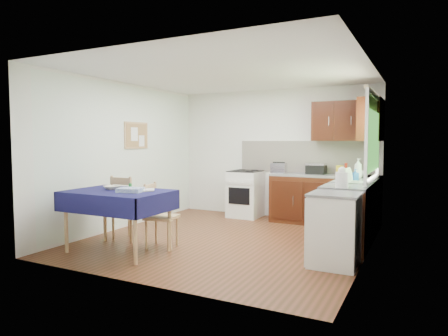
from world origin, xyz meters
The scene contains 33 objects.
floor centered at (0.00, 0.00, 0.00)m, with size 4.20×4.20×0.00m, color #492B13.
ceiling centered at (0.00, 0.00, 2.50)m, with size 4.00×4.20×0.02m, color silver.
wall_back centered at (0.00, 2.10, 1.25)m, with size 4.00×0.02×2.50m, color white.
wall_front centered at (0.00, -2.10, 1.25)m, with size 4.00×0.02×2.50m, color white.
wall_left centered at (-2.00, 0.00, 1.25)m, with size 0.02×4.20×2.50m, color white.
wall_right centered at (2.00, 0.00, 1.25)m, with size 0.02×4.20×2.50m, color white.
base_cabinets centered at (1.36, 1.26, 0.43)m, with size 1.90×2.30×0.86m.
worktop_back centered at (1.05, 1.80, 0.88)m, with size 1.90×0.60×0.04m, color slate.
worktop_right centered at (1.70, 0.65, 0.88)m, with size 0.60×1.70×0.04m, color slate.
worktop_corner centered at (1.70, 1.80, 0.88)m, with size 0.60×0.60×0.04m, color slate.
splashback centered at (0.65, 2.08, 1.20)m, with size 2.70×0.02×0.60m, color white.
upper_cabinets centered at (1.52, 1.80, 1.85)m, with size 1.20×0.85×0.70m.
stove centered at (-0.50, 1.80, 0.46)m, with size 0.60×0.61×0.92m.
window centered at (1.97, 0.70, 1.65)m, with size 0.04×1.48×1.26m.
fridge centered at (1.70, -0.55, 0.44)m, with size 0.58×0.60×0.89m.
corkboard centered at (-1.97, 0.30, 1.60)m, with size 0.04×0.62×0.47m.
dining_table centered at (-1.05, -1.24, 0.73)m, with size 1.37×0.93×0.83m.
chair_far centered at (-1.35, -0.69, 0.52)m, with size 0.44×0.44×0.98m.
chair_near centered at (-0.68, -0.82, 0.48)m, with size 0.48×0.48×0.91m.
toaster centered at (0.22, 1.70, 1.00)m, with size 0.27×0.17×0.21m.
sandwich_press centered at (0.88, 1.85, 1.00)m, with size 0.33×0.29×0.19m.
sauce_bottle centered at (1.43, 1.71, 1.01)m, with size 0.05×0.05×0.22m, color #B4220E.
yellow_packet centered at (1.29, 1.93, 0.98)m, with size 0.12×0.08×0.16m, color yellow.
dish_rack centered at (1.67, 0.56, 0.93)m, with size 0.46×0.35×0.22m.
kettle centered at (1.69, -0.10, 1.02)m, with size 0.16×0.16×0.27m.
cup centered at (1.74, 1.67, 0.95)m, with size 0.13×0.13×0.10m, color silver.
soap_bottle_a centered at (1.69, 1.30, 1.06)m, with size 0.12×0.12×0.32m, color white.
soap_bottle_b centered at (1.71, 0.92, 0.99)m, with size 0.08×0.08×0.18m, color #1C50A5.
soap_bottle_c centered at (1.68, 0.11, 0.99)m, with size 0.13×0.13×0.17m, color #248634.
plate_bowl centered at (-1.21, -1.18, 0.86)m, with size 0.21×0.21×0.05m, color beige.
book centered at (-0.76, -1.12, 0.84)m, with size 0.18×0.25×0.02m, color white.
spice_jar centered at (-0.96, -1.08, 0.88)m, with size 0.04×0.04×0.09m, color #268B35.
tea_towel centered at (-0.80, -1.28, 0.86)m, with size 0.31×0.24×0.06m, color #294999.
Camera 1 is at (2.64, -5.37, 1.51)m, focal length 32.00 mm.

